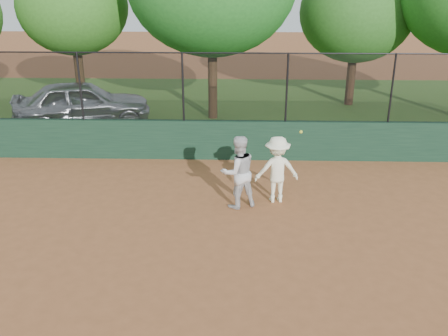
{
  "coord_description": "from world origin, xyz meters",
  "views": [
    {
      "loc": [
        1.1,
        -8.22,
        5.33
      ],
      "look_at": [
        0.8,
        2.2,
        1.2
      ],
      "focal_mm": 40.0,
      "sensor_mm": 36.0,
      "label": 1
    }
  ],
  "objects_px": {
    "player_main": "(277,170)",
    "tree_3": "(357,13)",
    "player_second": "(238,172)",
    "tree_1": "(72,7)",
    "parked_car": "(82,103)"
  },
  "relations": [
    {
      "from": "player_second",
      "to": "tree_1",
      "type": "height_order",
      "value": "tree_1"
    },
    {
      "from": "parked_car",
      "to": "tree_3",
      "type": "bearing_deg",
      "value": -89.41
    },
    {
      "from": "tree_3",
      "to": "parked_car",
      "type": "bearing_deg",
      "value": -162.04
    },
    {
      "from": "player_main",
      "to": "tree_3",
      "type": "height_order",
      "value": "tree_3"
    },
    {
      "from": "player_main",
      "to": "tree_3",
      "type": "bearing_deg",
      "value": 68.87
    },
    {
      "from": "parked_car",
      "to": "player_main",
      "type": "distance_m",
      "value": 9.22
    },
    {
      "from": "player_second",
      "to": "player_main",
      "type": "bearing_deg",
      "value": 175.97
    },
    {
      "from": "tree_1",
      "to": "parked_car",
      "type": "bearing_deg",
      "value": -72.62
    },
    {
      "from": "parked_car",
      "to": "tree_3",
      "type": "relative_size",
      "value": 0.84
    },
    {
      "from": "player_second",
      "to": "tree_3",
      "type": "height_order",
      "value": "tree_3"
    },
    {
      "from": "parked_car",
      "to": "tree_3",
      "type": "distance_m",
      "value": 11.35
    },
    {
      "from": "parked_car",
      "to": "tree_1",
      "type": "relative_size",
      "value": 0.82
    },
    {
      "from": "parked_car",
      "to": "player_second",
      "type": "height_order",
      "value": "player_second"
    },
    {
      "from": "player_main",
      "to": "tree_3",
      "type": "relative_size",
      "value": 0.34
    },
    {
      "from": "player_second",
      "to": "tree_1",
      "type": "relative_size",
      "value": 0.3
    }
  ]
}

